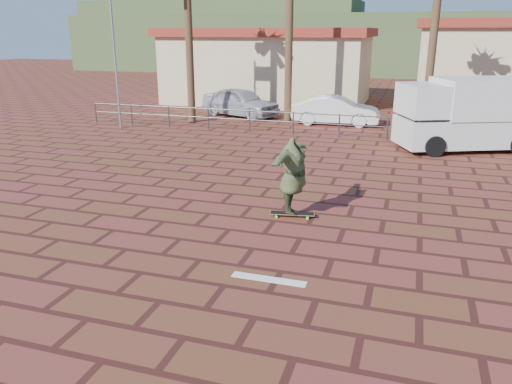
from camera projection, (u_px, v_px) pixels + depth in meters
The scene contains 13 objects.
ground at pixel (252, 249), 10.41m from camera, with size 120.00×120.00×0.00m, color maroon.
paint_stripe at pixel (269, 279), 9.12m from camera, with size 1.40×0.22×0.01m, color white.
guardrail at pixel (339, 121), 21.09m from camera, with size 24.06×0.06×1.00m.
flagpole at pixel (115, 24), 21.79m from camera, with size 1.30×0.10×8.00m.
building_west at pixel (269, 65), 31.39m from camera, with size 12.60×7.60×4.50m.
building_east at pixel (508, 63), 29.12m from camera, with size 10.60×6.60×5.00m.
hill_front at pixel (392, 44), 54.86m from camera, with size 70.00×18.00×6.00m, color #384C28.
hill_back at pixel (224, 34), 66.28m from camera, with size 35.00×14.00×8.00m, color #384C28.
longboard at pixel (292, 214), 12.14m from camera, with size 1.12×0.42×0.11m.
skateboarder at pixel (293, 176), 11.85m from camera, with size 2.29×0.62×1.87m, color #3D4B28.
campervan at pixel (471, 113), 18.72m from camera, with size 5.57×4.01×2.67m.
car_silver at pixel (240, 102), 26.36m from camera, with size 1.78×4.42×1.51m, color #AEB1B6.
car_white at pixel (336, 110), 24.03m from camera, with size 1.44×4.14×1.36m, color white.
Camera 1 is at (2.94, -9.08, 4.33)m, focal length 35.00 mm.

